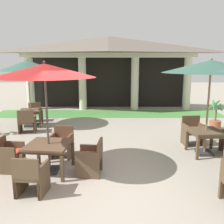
{
  "coord_description": "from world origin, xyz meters",
  "views": [
    {
      "loc": [
        0.19,
        -4.95,
        2.64
      ],
      "look_at": [
        0.2,
        2.71,
        1.11
      ],
      "focal_mm": 38.68,
      "sensor_mm": 36.0,
      "label": 1
    }
  ],
  "objects_px": {
    "patio_umbrella_mid_right": "(28,66)",
    "patio_chair_far_back_west": "(9,155)",
    "patio_umbrella_far_back": "(44,72)",
    "patio_chair_far_back_east": "(91,158)",
    "patio_chair_near_foreground_north": "(193,132)",
    "patio_table_near_foreground": "(206,134)",
    "patio_chair_mid_right_north": "(34,113)",
    "patio_chair_far_back_north": "(62,143)",
    "patio_table_mid_right": "(31,112)",
    "patio_chair_far_back_south": "(31,176)",
    "potted_palm_right_edge": "(215,121)",
    "patio_umbrella_near_foreground": "(211,67)",
    "patio_table_far_back": "(49,147)",
    "patio_chair_mid_right_south": "(27,122)"
  },
  "relations": [
    {
      "from": "patio_chair_near_foreground_north",
      "to": "patio_chair_far_back_south",
      "type": "distance_m",
      "value": 5.35
    },
    {
      "from": "patio_table_near_foreground",
      "to": "patio_umbrella_far_back",
      "type": "height_order",
      "value": "patio_umbrella_far_back"
    },
    {
      "from": "patio_umbrella_far_back",
      "to": "patio_chair_far_back_west",
      "type": "height_order",
      "value": "patio_umbrella_far_back"
    },
    {
      "from": "patio_table_near_foreground",
      "to": "patio_chair_mid_right_north",
      "type": "height_order",
      "value": "patio_chair_mid_right_north"
    },
    {
      "from": "patio_table_mid_right",
      "to": "patio_chair_mid_right_north",
      "type": "height_order",
      "value": "patio_chair_mid_right_north"
    },
    {
      "from": "patio_chair_far_back_west",
      "to": "patio_chair_far_back_south",
      "type": "bearing_deg",
      "value": 44.89
    },
    {
      "from": "patio_table_near_foreground",
      "to": "patio_chair_near_foreground_north",
      "type": "height_order",
      "value": "patio_chair_near_foreground_north"
    },
    {
      "from": "patio_umbrella_far_back",
      "to": "potted_palm_right_edge",
      "type": "xyz_separation_m",
      "value": [
        5.78,
        4.03,
        -2.12
      ]
    },
    {
      "from": "patio_umbrella_mid_right",
      "to": "patio_chair_mid_right_south",
      "type": "height_order",
      "value": "patio_umbrella_mid_right"
    },
    {
      "from": "patio_umbrella_far_back",
      "to": "patio_table_near_foreground",
      "type": "bearing_deg",
      "value": 15.73
    },
    {
      "from": "patio_chair_far_back_west",
      "to": "patio_umbrella_near_foreground",
      "type": "bearing_deg",
      "value": 107.4
    },
    {
      "from": "patio_chair_mid_right_north",
      "to": "patio_chair_far_back_north",
      "type": "height_order",
      "value": "patio_chair_far_back_north"
    },
    {
      "from": "patio_chair_far_back_north",
      "to": "potted_palm_right_edge",
      "type": "relative_size",
      "value": 0.7
    },
    {
      "from": "patio_umbrella_mid_right",
      "to": "patio_chair_far_back_west",
      "type": "bearing_deg",
      "value": -78.54
    },
    {
      "from": "patio_umbrella_far_back",
      "to": "patio_chair_far_back_south",
      "type": "relative_size",
      "value": 3.17
    },
    {
      "from": "patio_chair_near_foreground_north",
      "to": "patio_chair_far_back_east",
      "type": "height_order",
      "value": "patio_chair_near_foreground_north"
    },
    {
      "from": "patio_umbrella_far_back",
      "to": "potted_palm_right_edge",
      "type": "relative_size",
      "value": 2.2
    },
    {
      "from": "patio_table_mid_right",
      "to": "patio_chair_far_back_east",
      "type": "relative_size",
      "value": 1.2
    },
    {
      "from": "patio_table_far_back",
      "to": "patio_chair_far_back_south",
      "type": "bearing_deg",
      "value": -95.65
    },
    {
      "from": "patio_umbrella_mid_right",
      "to": "patio_chair_far_back_west",
      "type": "xyz_separation_m",
      "value": [
        0.89,
        -4.38,
        -2.13
      ]
    },
    {
      "from": "patio_table_mid_right",
      "to": "patio_umbrella_near_foreground",
      "type": "bearing_deg",
      "value": -27.74
    },
    {
      "from": "patio_chair_mid_right_south",
      "to": "patio_chair_far_back_north",
      "type": "xyz_separation_m",
      "value": [
        1.86,
        -2.47,
        -0.01
      ]
    },
    {
      "from": "patio_umbrella_near_foreground",
      "to": "potted_palm_right_edge",
      "type": "bearing_deg",
      "value": 62.21
    },
    {
      "from": "patio_table_far_back",
      "to": "potted_palm_right_edge",
      "type": "xyz_separation_m",
      "value": [
        5.78,
        4.03,
        -0.3
      ]
    },
    {
      "from": "patio_chair_near_foreground_north",
      "to": "patio_chair_mid_right_south",
      "type": "distance_m",
      "value": 6.14
    },
    {
      "from": "patio_umbrella_mid_right",
      "to": "patio_umbrella_near_foreground",
      "type": "bearing_deg",
      "value": -27.74
    },
    {
      "from": "patio_table_near_foreground",
      "to": "patio_chair_mid_right_south",
      "type": "relative_size",
      "value": 1.02
    },
    {
      "from": "patio_table_near_foreground",
      "to": "patio_umbrella_far_back",
      "type": "xyz_separation_m",
      "value": [
        -4.3,
        -1.21,
        1.84
      ]
    },
    {
      "from": "patio_chair_far_back_east",
      "to": "patio_chair_far_back_north",
      "type": "height_order",
      "value": "same"
    },
    {
      "from": "patio_chair_mid_right_south",
      "to": "patio_table_far_back",
      "type": "distance_m",
      "value": 3.93
    },
    {
      "from": "patio_umbrella_far_back",
      "to": "patio_chair_far_back_east",
      "type": "relative_size",
      "value": 3.15
    },
    {
      "from": "patio_chair_far_back_east",
      "to": "potted_palm_right_edge",
      "type": "height_order",
      "value": "potted_palm_right_edge"
    },
    {
      "from": "patio_chair_mid_right_south",
      "to": "patio_chair_far_back_south",
      "type": "height_order",
      "value": "patio_chair_mid_right_south"
    },
    {
      "from": "patio_chair_far_back_south",
      "to": "patio_chair_far_back_west",
      "type": "xyz_separation_m",
      "value": [
        -0.93,
        1.14,
        0.01
      ]
    },
    {
      "from": "patio_umbrella_mid_right",
      "to": "patio_umbrella_far_back",
      "type": "height_order",
      "value": "patio_umbrella_mid_right"
    },
    {
      "from": "patio_chair_mid_right_north",
      "to": "patio_umbrella_far_back",
      "type": "bearing_deg",
      "value": 101.3
    },
    {
      "from": "patio_table_mid_right",
      "to": "patio_umbrella_far_back",
      "type": "height_order",
      "value": "patio_umbrella_far_back"
    },
    {
      "from": "patio_chair_mid_right_south",
      "to": "patio_umbrella_near_foreground",
      "type": "bearing_deg",
      "value": -30.37
    },
    {
      "from": "patio_umbrella_near_foreground",
      "to": "potted_palm_right_edge",
      "type": "relative_size",
      "value": 2.28
    },
    {
      "from": "patio_umbrella_near_foreground",
      "to": "patio_chair_far_back_west",
      "type": "relative_size",
      "value": 3.32
    },
    {
      "from": "patio_table_near_foreground",
      "to": "patio_table_far_back",
      "type": "xyz_separation_m",
      "value": [
        -4.3,
        -1.21,
        0.02
      ]
    },
    {
      "from": "patio_umbrella_far_back",
      "to": "patio_chair_far_back_east",
      "type": "distance_m",
      "value": 2.31
    },
    {
      "from": "patio_table_near_foreground",
      "to": "patio_chair_mid_right_north",
      "type": "xyz_separation_m",
      "value": [
        -6.39,
        4.24,
        -0.23
      ]
    },
    {
      "from": "patio_umbrella_near_foreground",
      "to": "patio_chair_near_foreground_north",
      "type": "xyz_separation_m",
      "value": [
        -0.07,
        0.9,
        -2.12
      ]
    },
    {
      "from": "patio_chair_far_back_east",
      "to": "patio_chair_far_back_north",
      "type": "xyz_separation_m",
      "value": [
        -0.93,
        1.14,
        0.01
      ]
    },
    {
      "from": "patio_umbrella_far_back",
      "to": "patio_chair_far_back_south",
      "type": "height_order",
      "value": "patio_umbrella_far_back"
    },
    {
      "from": "patio_table_near_foreground",
      "to": "patio_umbrella_far_back",
      "type": "relative_size",
      "value": 0.35
    },
    {
      "from": "patio_table_near_foreground",
      "to": "potted_palm_right_edge",
      "type": "xyz_separation_m",
      "value": [
        1.48,
        2.82,
        -0.28
      ]
    },
    {
      "from": "patio_chair_mid_right_north",
      "to": "patio_chair_mid_right_south",
      "type": "distance_m",
      "value": 1.98
    },
    {
      "from": "patio_chair_near_foreground_north",
      "to": "patio_table_near_foreground",
      "type": "bearing_deg",
      "value": 90.0
    }
  ]
}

